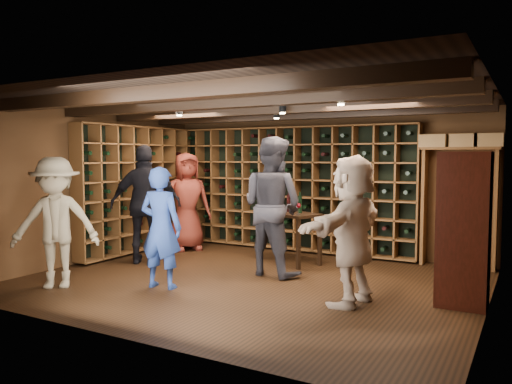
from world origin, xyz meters
The scene contains 13 objects.
ground centered at (0.00, 0.00, 0.00)m, with size 6.00×6.00×0.00m, color black.
room_shell centered at (0.00, 0.05, 2.42)m, with size 6.00×6.00×6.00m.
wine_rack_back centered at (-0.52, 2.33, 1.15)m, with size 4.65×0.30×2.20m.
wine_rack_left centered at (-2.83, 0.82, 1.15)m, with size 0.30×2.65×2.20m.
crate_shelf centered at (2.41, 2.32, 1.57)m, with size 1.20×0.32×2.07m.
display_cabinet centered at (2.71, 0.20, 0.86)m, with size 0.55×0.50×1.75m.
man_blue_shirt centered at (-0.84, -0.88, 0.80)m, with size 0.58×0.38×1.59m, color navy.
man_grey_suit centered at (0.09, 0.49, 1.01)m, with size 0.98×0.76×2.01m, color black.
guest_red_floral centered at (-2.18, 1.46, 0.90)m, with size 0.88×0.57×1.80m, color maroon.
guest_woman_black centered at (-2.06, 0.21, 0.96)m, with size 1.12×0.47×1.91m, color black.
guest_khaki centered at (-2.06, -1.53, 0.86)m, with size 1.11×0.64×1.72m, color gray.
guest_beige centered at (1.57, -0.36, 0.87)m, with size 1.62×0.52×1.75m, color tan.
tasting_table centered at (-0.07, 1.37, 0.73)m, with size 1.22×0.94×1.10m.
Camera 1 is at (3.40, -5.92, 1.73)m, focal length 35.00 mm.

